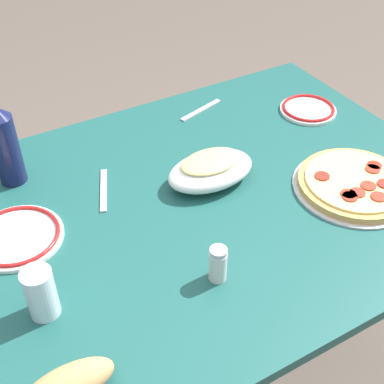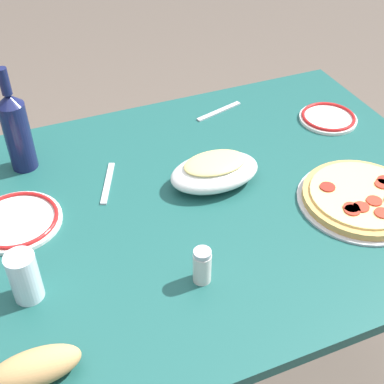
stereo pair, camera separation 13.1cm
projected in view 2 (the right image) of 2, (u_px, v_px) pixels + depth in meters
ground_plane at (192, 361)px, 1.80m from camera, size 8.00×8.00×0.00m
dining_table at (192, 231)px, 1.40m from camera, size 1.41×0.99×0.73m
pepperoni_pizza at (361, 198)px, 1.32m from camera, size 0.32×0.32×0.03m
baked_pasta_dish at (215, 170)px, 1.36m from camera, size 0.24×0.15×0.08m
wine_bottle at (17, 130)px, 1.37m from camera, size 0.07×0.07×0.29m
water_glass at (24, 277)px, 1.06m from camera, size 0.06×0.06×0.12m
side_plate_near at (16, 220)px, 1.27m from camera, size 0.22×0.22×0.02m
side_plate_far at (328, 118)px, 1.62m from camera, size 0.18×0.18×0.02m
bread_loaf at (34, 368)px, 0.94m from camera, size 0.17×0.07×0.06m
spice_shaker at (202, 266)px, 1.11m from camera, size 0.04×0.04×0.09m
fork_left at (219, 111)px, 1.66m from camera, size 0.17×0.06×0.00m
fork_right at (108, 183)px, 1.39m from camera, size 0.08×0.16×0.00m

